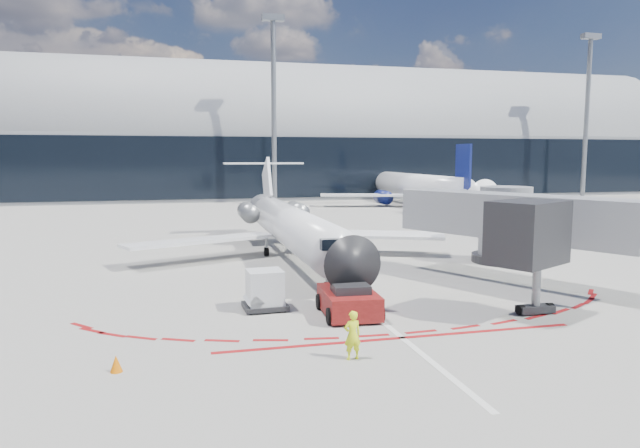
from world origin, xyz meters
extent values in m
plane|color=gray|center=(0.00, 0.00, 0.00)|extent=(260.00, 260.00, 0.00)
cube|color=silver|center=(0.00, 2.00, 0.01)|extent=(0.25, 40.00, 0.01)
cube|color=maroon|center=(0.00, -11.50, 0.01)|extent=(14.00, 0.25, 0.01)
cube|color=gray|center=(0.00, 65.00, 5.00)|extent=(150.00, 24.00, 10.00)
cylinder|color=gray|center=(0.00, 65.00, 10.00)|extent=(150.00, 24.00, 24.00)
cube|color=black|center=(0.00, 52.95, 5.00)|extent=(150.00, 0.20, 9.00)
cube|color=gray|center=(9.00, -4.50, 3.60)|extent=(8.22, 12.61, 2.30)
cube|color=black|center=(5.95, -10.24, 3.60)|extent=(3.86, 3.44, 2.60)
cylinder|color=slate|center=(6.75, -9.84, 1.20)|extent=(0.36, 0.36, 2.40)
cube|color=black|center=(6.75, -9.84, 0.22)|extent=(1.60, 0.60, 0.30)
cylinder|color=gray|center=(12.05, 1.24, 2.40)|extent=(3.20, 3.20, 4.80)
cylinder|color=black|center=(12.05, 1.24, 0.25)|extent=(4.00, 4.00, 0.50)
cylinder|color=slate|center=(5.00, 48.00, 12.50)|extent=(0.70, 0.70, 25.00)
cylinder|color=slate|center=(55.00, 48.00, 12.50)|extent=(0.70, 0.70, 25.00)
cylinder|color=white|center=(-0.90, 4.70, 2.19)|extent=(2.51, 20.46, 2.51)
cone|color=black|center=(-0.90, -6.83, 2.19)|extent=(2.51, 2.60, 2.51)
cone|color=white|center=(-0.90, 16.61, 2.19)|extent=(2.51, 3.35, 2.51)
cube|color=black|center=(-0.90, -5.34, 2.70)|extent=(1.58, 1.30, 0.51)
cube|color=white|center=(-6.67, 6.10, 1.35)|extent=(9.96, 5.91, 0.29)
cube|color=white|center=(4.87, 6.10, 1.35)|extent=(9.96, 5.91, 0.29)
cube|color=white|center=(-0.90, 15.68, 4.42)|extent=(0.23, 4.36, 4.44)
cube|color=white|center=(-0.90, 17.63, 6.09)|extent=(6.70, 1.49, 0.15)
cylinder|color=slate|center=(-2.81, 12.89, 2.42)|extent=(1.39, 3.16, 1.39)
cylinder|color=slate|center=(1.01, 12.89, 2.42)|extent=(1.39, 3.16, 1.39)
cylinder|color=black|center=(-0.90, -3.85, 0.26)|extent=(0.20, 0.52, 0.52)
cylinder|color=black|center=(-2.30, 7.03, 0.30)|extent=(0.28, 0.60, 0.60)
cylinder|color=black|center=(0.49, 7.03, 0.30)|extent=(0.28, 0.60, 0.60)
cylinder|color=slate|center=(-0.90, -3.85, 0.51)|extent=(0.17, 0.17, 1.02)
cube|color=#60100D|center=(-1.05, -8.10, 0.59)|extent=(2.33, 3.53, 0.96)
cube|color=black|center=(-1.07, -8.42, 1.23)|extent=(1.57, 1.37, 0.37)
cylinder|color=slate|center=(-0.91, -5.76, 0.37)|extent=(0.27, 2.77, 0.11)
cylinder|color=black|center=(-2.14, -9.21, 0.34)|extent=(0.34, 0.70, 0.68)
cylinder|color=black|center=(-0.11, -9.33, 0.34)|extent=(0.34, 0.70, 0.68)
cylinder|color=black|center=(-2.00, -6.87, 0.34)|extent=(0.34, 0.70, 0.68)
cylinder|color=black|center=(0.03, -6.99, 0.34)|extent=(0.34, 0.70, 0.68)
imported|color=#ECFF1A|center=(-2.46, -13.19, 0.83)|extent=(0.65, 0.47, 1.65)
cube|color=black|center=(-4.37, -6.38, 0.17)|extent=(1.95, 1.68, 0.21)
cube|color=silver|center=(-4.37, -6.38, 1.01)|extent=(1.57, 1.48, 1.50)
cylinder|color=black|center=(-5.09, -7.03, 0.09)|extent=(0.10, 0.19, 0.19)
cylinder|color=black|center=(-3.59, -6.96, 0.09)|extent=(0.10, 0.19, 0.19)
cylinder|color=black|center=(-5.15, -5.81, 0.09)|extent=(0.10, 0.19, 0.19)
cylinder|color=black|center=(-3.65, -5.74, 0.09)|extent=(0.10, 0.19, 0.19)
cone|color=orange|center=(-9.96, -12.49, 0.27)|extent=(0.39, 0.39, 0.54)
cone|color=orange|center=(0.50, -7.27, 0.27)|extent=(0.39, 0.39, 0.55)
camera|label=1|loc=(-7.88, -30.67, 6.72)|focal=32.00mm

